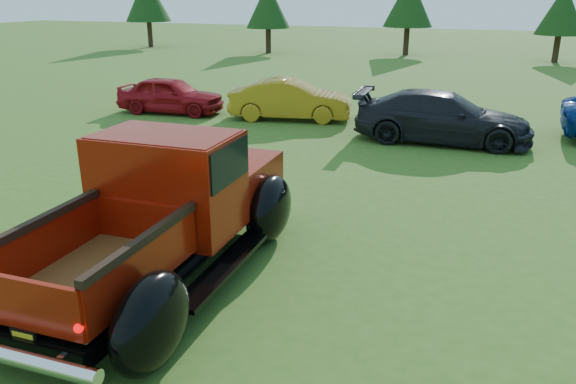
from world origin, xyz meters
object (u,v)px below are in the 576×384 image
Objects in this scene: tree_mid_right at (562,10)px; show_car_yellow at (291,100)px; pickup_truck at (170,206)px; tree_west at (268,5)px; show_car_red at (171,95)px; show_car_grey at (443,117)px; tree_mid_left at (409,1)px.

show_car_yellow is at bearing -115.08° from tree_mid_right.
pickup_truck is at bearing -103.87° from tree_mid_right.
show_car_red is at bearing -77.80° from tree_west.
show_car_yellow is (8.52, -19.25, -2.46)m from tree_west.
tree_mid_right is 22.14m from show_car_grey.
tree_mid_right is at bearing -38.36° from show_car_red.
tree_west is at bearing 32.21° from show_car_grey.
show_car_red is (-13.74, -20.68, -2.35)m from tree_mid_right.
tree_mid_left is at bearing 173.66° from tree_mid_right.
tree_mid_left is at bearing 10.20° from show_car_grey.
show_car_yellow is at bearing 99.46° from pickup_truck.
tree_mid_right is 22.48m from show_car_yellow.
show_car_grey is at bearing -78.72° from tree_mid_left.
tree_west is 0.95× the size of show_car_grey.
tree_west is 1.16× the size of show_car_yellow.
pickup_truck is 10.72m from show_car_yellow.
tree_west reaches higher than show_car_grey.
tree_mid_left is (9.00, 2.00, 0.27)m from tree_west.
pickup_truck is 1.44× the size of show_car_yellow.
tree_west is at bearing -176.82° from tree_mid_right.
show_car_yellow is 0.82× the size of show_car_grey.
pickup_truck reaches higher than show_car_grey.
tree_west is at bearing 108.61° from pickup_truck.
tree_west reaches higher than tree_mid_right.
tree_mid_left is 23.16m from show_car_grey.
pickup_truck is (10.40, -29.80, -2.11)m from tree_west.
tree_mid_right reaches higher than show_car_red.
pickup_truck is at bearing 178.90° from show_car_yellow.
show_car_grey reaches higher than show_car_red.
tree_mid_left reaches higher than tree_west.
tree_mid_right reaches higher than show_car_yellow.
tree_mid_right is at bearing 75.51° from pickup_truck.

